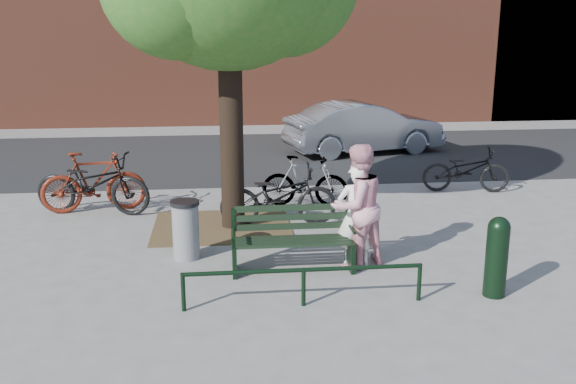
{
  "coord_description": "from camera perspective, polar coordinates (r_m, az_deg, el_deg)",
  "views": [
    {
      "loc": [
        -1.0,
        -8.65,
        3.44
      ],
      "look_at": [
        0.04,
        1.0,
        0.92
      ],
      "focal_mm": 40.0,
      "sensor_mm": 36.0,
      "label": 1
    }
  ],
  "objects": [
    {
      "name": "bollard",
      "position": [
        8.76,
        18.08,
        -5.26
      ],
      "size": [
        0.29,
        0.29,
        1.08
      ],
      "color": "black",
      "rests_on": "ground"
    },
    {
      "name": "guard_railing",
      "position": [
        8.1,
        1.4,
        -7.44
      ],
      "size": [
        3.06,
        0.06,
        0.51
      ],
      "color": "black",
      "rests_on": "ground"
    },
    {
      "name": "ground",
      "position": [
        9.36,
        0.42,
        -6.99
      ],
      "size": [
        90.0,
        90.0,
        0.0
      ],
      "primitive_type": "plane",
      "color": "gray",
      "rests_on": "ground"
    },
    {
      "name": "parked_car",
      "position": [
        17.87,
        6.78,
        5.7
      ],
      "size": [
        4.55,
        2.45,
        1.42
      ],
      "primitive_type": "imported",
      "rotation": [
        0.0,
        0.0,
        1.8
      ],
      "color": "gray",
      "rests_on": "ground"
    },
    {
      "name": "dirt_pit",
      "position": [
        11.38,
        -5.87,
        -3.05
      ],
      "size": [
        2.4,
        2.0,
        0.02
      ],
      "primitive_type": "cube",
      "color": "brown",
      "rests_on": "ground"
    },
    {
      "name": "park_bench",
      "position": [
        9.27,
        0.37,
        -4.06
      ],
      "size": [
        1.74,
        0.54,
        0.97
      ],
      "color": "black",
      "rests_on": "ground"
    },
    {
      "name": "bicycle_d",
      "position": [
        12.47,
        1.53,
        0.96
      ],
      "size": [
        1.74,
        0.81,
        1.01
      ],
      "primitive_type": "imported",
      "rotation": [
        0.0,
        0.0,
        1.36
      ],
      "color": "gray",
      "rests_on": "ground"
    },
    {
      "name": "bicycle_b",
      "position": [
        12.64,
        -16.9,
        0.86
      ],
      "size": [
        2.0,
        0.85,
        1.16
      ],
      "primitive_type": "imported",
      "rotation": [
        0.0,
        0.0,
        1.73
      ],
      "color": "#57190C",
      "rests_on": "ground"
    },
    {
      "name": "bicycle_a",
      "position": [
        12.5,
        -16.97,
        0.68
      ],
      "size": [
        2.31,
        1.23,
        1.15
      ],
      "primitive_type": "imported",
      "rotation": [
        0.0,
        0.0,
        1.35
      ],
      "color": "black",
      "rests_on": "ground"
    },
    {
      "name": "person_left",
      "position": [
        9.4,
        6.09,
        -2.06
      ],
      "size": [
        0.58,
        0.41,
        1.53
      ],
      "primitive_type": "imported",
      "rotation": [
        0.0,
        0.0,
        3.06
      ],
      "color": "white",
      "rests_on": "ground"
    },
    {
      "name": "person_right",
      "position": [
        9.32,
        6.16,
        -1.25
      ],
      "size": [
        1.11,
        1.03,
        1.82
      ],
      "primitive_type": "imported",
      "rotation": [
        0.0,
        0.0,
        3.64
      ],
      "color": "pink",
      "rests_on": "ground"
    },
    {
      "name": "road",
      "position": [
        17.51,
        -2.75,
        3.26
      ],
      "size": [
        40.0,
        7.0,
        0.01
      ],
      "primitive_type": "cube",
      "color": "black",
      "rests_on": "ground"
    },
    {
      "name": "bicycle_c",
      "position": [
        11.27,
        -0.87,
        -0.33
      ],
      "size": [
        2.07,
        0.75,
        1.08
      ],
      "primitive_type": "imported",
      "rotation": [
        0.0,
        0.0,
        1.55
      ],
      "color": "black",
      "rests_on": "ground"
    },
    {
      "name": "litter_bin",
      "position": [
        9.82,
        -9.08,
        -3.3
      ],
      "size": [
        0.44,
        0.44,
        0.9
      ],
      "color": "gray",
      "rests_on": "ground"
    },
    {
      "name": "bicycle_e",
      "position": [
        14.11,
        15.54,
        1.91
      ],
      "size": [
        1.9,
        0.96,
        0.95
      ],
      "primitive_type": "imported",
      "rotation": [
        0.0,
        0.0,
        1.38
      ],
      "color": "black",
      "rests_on": "ground"
    }
  ]
}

